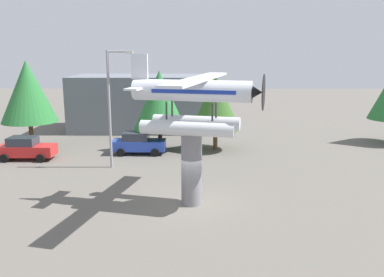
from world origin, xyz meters
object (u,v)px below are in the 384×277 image
object	(u,v)px
floatplane_monument	(194,100)
tree_west	(28,92)
car_near_red	(26,148)
streetlight_primary	(112,101)
tree_center_back	(216,102)
display_pedestal	(192,168)
tree_east	(160,100)
car_mid_blue	(138,143)
storefront_building	(139,102)

from	to	relation	value
floatplane_monument	tree_west	world-z (taller)	floatplane_monument
car_near_red	streetlight_primary	size ratio (longest dim) A/B	0.51
streetlight_primary	tree_center_back	size ratio (longest dim) A/B	1.31
streetlight_primary	tree_west	size ratio (longest dim) A/B	1.10
streetlight_primary	tree_west	distance (m)	9.77
display_pedestal	floatplane_monument	xyz separation A→B (m)	(0.13, -0.03, 3.66)
car_near_red	tree_center_back	bearing A→B (deg)	12.88
tree_center_back	floatplane_monument	bearing A→B (deg)	-97.89
floatplane_monument	car_near_red	bearing A→B (deg)	157.79
tree_east	tree_center_back	world-z (taller)	tree_east
display_pedestal	tree_center_back	xyz separation A→B (m)	(1.87, 12.53, 2.01)
car_mid_blue	streetlight_primary	size ratio (longest dim) A/B	0.51
display_pedestal	car_near_red	xyz separation A→B (m)	(-12.69, 9.20, -1.11)
storefront_building	tree_east	size ratio (longest dim) A/B	2.06
floatplane_monument	car_near_red	xyz separation A→B (m)	(-12.82, 9.23, -4.76)
car_mid_blue	tree_center_back	distance (m)	7.12
tree_east	streetlight_primary	bearing A→B (deg)	-118.91
storefront_building	tree_east	xyz separation A→B (m)	(2.99, -9.71, 1.37)
tree_center_back	tree_east	bearing A→B (deg)	-176.96
streetlight_primary	floatplane_monument	bearing A→B (deg)	-51.52
streetlight_primary	tree_east	bearing A→B (deg)	61.09
tree_center_back	car_mid_blue	bearing A→B (deg)	-166.89
floatplane_monument	car_mid_blue	bearing A→B (deg)	125.59
floatplane_monument	tree_center_back	distance (m)	12.79
car_mid_blue	floatplane_monument	bearing A→B (deg)	-67.96
streetlight_primary	tree_west	xyz separation A→B (m)	(-8.03, 5.57, 0.12)
streetlight_primary	tree_east	size ratio (longest dim) A/B	1.24
display_pedestal	car_mid_blue	distance (m)	11.96
car_mid_blue	tree_west	xyz separation A→B (m)	(-9.23, 1.62, 3.97)
tree_west	tree_east	distance (m)	10.91
tree_west	tree_east	size ratio (longest dim) A/B	1.12
storefront_building	tree_center_back	size ratio (longest dim) A/B	2.17
streetlight_primary	tree_east	distance (m)	5.91
tree_west	tree_center_back	xyz separation A→B (m)	(15.47, -0.17, -0.85)
car_mid_blue	storefront_building	xyz separation A→B (m)	(-1.34, 10.92, 1.93)
car_mid_blue	tree_west	size ratio (longest dim) A/B	0.57
tree_center_back	storefront_building	bearing A→B (deg)	128.68
car_near_red	tree_east	world-z (taller)	tree_east
tree_west	tree_east	bearing A→B (deg)	-2.17
floatplane_monument	storefront_building	size ratio (longest dim) A/B	0.76
car_mid_blue	storefront_building	distance (m)	11.17
streetlight_primary	display_pedestal	bearing A→B (deg)	-52.03
display_pedestal	streetlight_primary	world-z (taller)	streetlight_primary
car_mid_blue	streetlight_primary	bearing A→B (deg)	-106.87
car_mid_blue	tree_west	bearing A→B (deg)	170.04
display_pedestal	tree_west	bearing A→B (deg)	136.95
streetlight_primary	tree_west	world-z (taller)	streetlight_primary
tree_center_back	tree_west	bearing A→B (deg)	179.38
streetlight_primary	storefront_building	distance (m)	14.99
display_pedestal	tree_west	size ratio (longest dim) A/B	0.54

